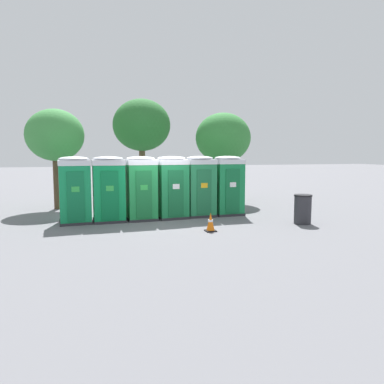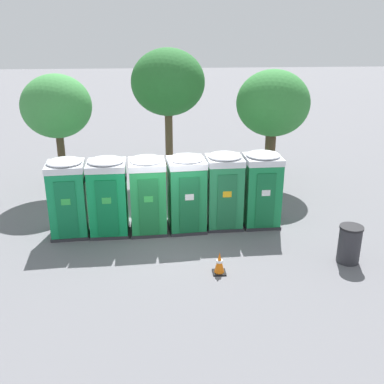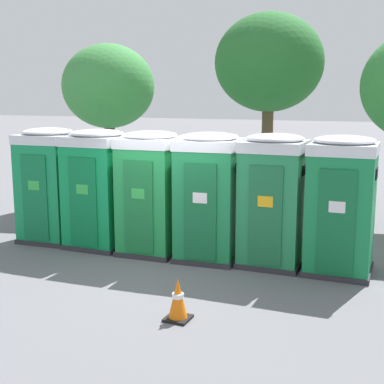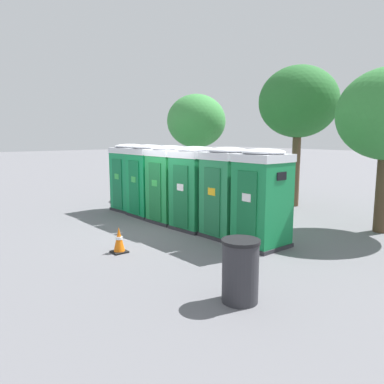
{
  "view_description": "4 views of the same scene",
  "coord_description": "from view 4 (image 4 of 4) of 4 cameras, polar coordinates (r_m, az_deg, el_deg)",
  "views": [
    {
      "loc": [
        -2.77,
        -14.44,
        2.68
      ],
      "look_at": [
        1.51,
        0.53,
        1.04
      ],
      "focal_mm": 35.0,
      "sensor_mm": 36.0,
      "label": 1
    },
    {
      "loc": [
        -0.34,
        -13.22,
        6.41
      ],
      "look_at": [
        0.79,
        0.49,
        1.27
      ],
      "focal_mm": 42.0,
      "sensor_mm": 36.0,
      "label": 2
    },
    {
      "loc": [
        4.4,
        -9.22,
        3.24
      ],
      "look_at": [
        0.23,
        0.46,
        1.33
      ],
      "focal_mm": 50.0,
      "sensor_mm": 36.0,
      "label": 3
    },
    {
      "loc": [
        9.36,
        -6.7,
        2.87
      ],
      "look_at": [
        0.42,
        0.47,
        1.12
      ],
      "focal_mm": 35.0,
      "sensor_mm": 36.0,
      "label": 4
    }
  ],
  "objects": [
    {
      "name": "ground_plane",
      "position": [
        11.86,
        -3.06,
        -5.33
      ],
      "size": [
        120.0,
        120.0,
        0.0
      ],
      "primitive_type": "plane",
      "color": "slate"
    },
    {
      "name": "portapotty_0",
      "position": [
        14.46,
        -9.4,
        2.27
      ],
      "size": [
        1.26,
        1.28,
        2.54
      ],
      "color": "#2D2D33",
      "rests_on": "ground"
    },
    {
      "name": "portapotty_1",
      "position": [
        13.38,
        -6.72,
        1.81
      ],
      "size": [
        1.25,
        1.22,
        2.54
      ],
      "color": "#2D2D33",
      "rests_on": "ground"
    },
    {
      "name": "portapotty_2",
      "position": [
        12.35,
        -3.52,
        1.28
      ],
      "size": [
        1.23,
        1.26,
        2.54
      ],
      "color": "#2D2D33",
      "rests_on": "ground"
    },
    {
      "name": "portapotty_3",
      "position": [
        11.4,
        0.42,
        0.67
      ],
      "size": [
        1.3,
        1.3,
        2.54
      ],
      "color": "#2D2D33",
      "rests_on": "ground"
    },
    {
      "name": "portapotty_4",
      "position": [
        10.57,
        5.36,
        -0.0
      ],
      "size": [
        1.21,
        1.22,
        2.54
      ],
      "color": "#2D2D33",
      "rests_on": "ground"
    },
    {
      "name": "portapotty_5",
      "position": [
        9.73,
        10.63,
        -0.87
      ],
      "size": [
        1.22,
        1.22,
        2.54
      ],
      "color": "#2D2D33",
      "rests_on": "ground"
    },
    {
      "name": "street_tree_1",
      "position": [
        15.67,
        15.91,
        12.96
      ],
      "size": [
        3.1,
        3.1,
        5.55
      ],
      "color": "brown",
      "rests_on": "ground"
    },
    {
      "name": "street_tree_2",
      "position": [
        17.41,
        0.66,
        10.65
      ],
      "size": [
        2.68,
        2.68,
        4.71
      ],
      "color": "#4C3826",
      "rests_on": "ground"
    },
    {
      "name": "trash_can",
      "position": [
        6.64,
        7.38,
        -11.8
      ],
      "size": [
        0.67,
        0.67,
        1.11
      ],
      "color": "#2D2D33",
      "rests_on": "ground"
    },
    {
      "name": "traffic_cone",
      "position": [
        9.43,
        -11.05,
        -7.23
      ],
      "size": [
        0.36,
        0.36,
        0.64
      ],
      "color": "black",
      "rests_on": "ground"
    }
  ]
}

